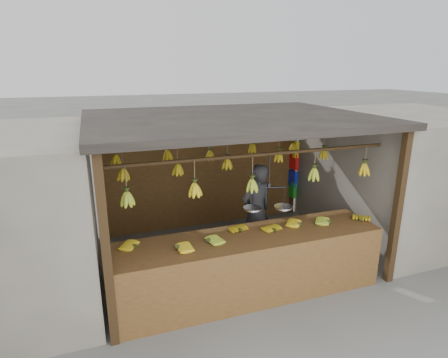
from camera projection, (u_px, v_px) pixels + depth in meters
name	position (u px, v px, depth m)	size (l,w,h in m)	color
ground	(230.00, 256.00, 6.39)	(80.00, 80.00, 0.00)	#5B5B57
stall	(223.00, 139.00, 6.13)	(4.30, 3.30, 2.40)	black
neighbor_right	(405.00, 173.00, 7.22)	(3.00, 3.00, 2.30)	slate
counter	(255.00, 252.00, 5.04)	(3.75, 0.85, 0.96)	brown
hanging_bananas	(231.00, 165.00, 5.93)	(3.59, 2.20, 0.39)	#92A523
balance_scale	(268.00, 205.00, 5.19)	(0.67, 0.35, 0.78)	black
vendor	(257.00, 211.00, 6.25)	(0.59, 0.38, 1.61)	#262628
bag_bundles	(293.00, 170.00, 7.94)	(0.08, 0.26, 1.22)	yellow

